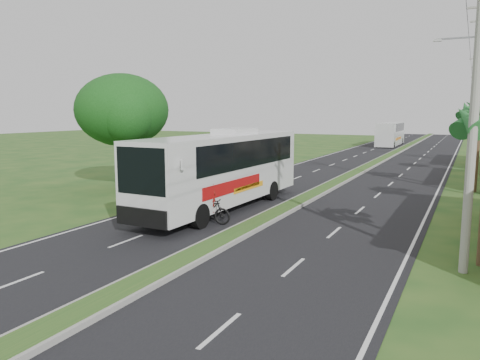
% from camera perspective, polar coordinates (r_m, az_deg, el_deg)
% --- Properties ---
extents(ground, '(180.00, 180.00, 0.00)m').
position_cam_1_polar(ground, '(17.18, -4.63, -8.92)').
color(ground, '#204B1B').
rests_on(ground, ground).
extents(road_asphalt, '(14.00, 160.00, 0.02)m').
position_cam_1_polar(road_asphalt, '(35.44, 12.30, -0.10)').
color(road_asphalt, black).
rests_on(road_asphalt, ground).
extents(median_strip, '(1.20, 160.00, 0.18)m').
position_cam_1_polar(median_strip, '(35.43, 12.30, 0.05)').
color(median_strip, gray).
rests_on(median_strip, ground).
extents(lane_edge_left, '(0.12, 160.00, 0.01)m').
position_cam_1_polar(lane_edge_left, '(37.62, 2.36, 0.55)').
color(lane_edge_left, silver).
rests_on(lane_edge_left, ground).
extents(lane_edge_right, '(0.12, 160.00, 0.01)m').
position_cam_1_polar(lane_edge_right, '(34.45, 23.15, -0.84)').
color(lane_edge_right, silver).
rests_on(lane_edge_right, ground).
extents(palm_verge_c, '(2.40, 2.40, 5.85)m').
position_cam_1_polar(palm_verge_c, '(33.03, 27.22, 7.48)').
color(palm_verge_c, '#473321').
rests_on(palm_verge_c, ground).
extents(shade_tree, '(6.30, 6.00, 7.54)m').
position_cam_1_polar(shade_tree, '(31.68, -14.29, 7.97)').
color(shade_tree, '#473321').
rests_on(shade_tree, ground).
extents(utility_pole_a, '(1.60, 0.28, 11.00)m').
position_cam_1_polar(utility_pole_a, '(16.04, 26.80, 9.55)').
color(utility_pole_a, gray).
rests_on(utility_pole_a, ground).
extents(utility_pole_b, '(3.20, 0.28, 12.00)m').
position_cam_1_polar(utility_pole_b, '(32.05, 26.78, 9.54)').
color(utility_pole_b, gray).
rests_on(utility_pole_b, ground).
extents(utility_pole_c, '(1.60, 0.28, 11.00)m').
position_cam_1_polar(utility_pole_c, '(52.03, 26.75, 8.10)').
color(utility_pole_c, gray).
rests_on(utility_pole_c, ground).
extents(utility_pole_d, '(1.60, 0.28, 10.50)m').
position_cam_1_polar(utility_pole_d, '(72.03, 26.72, 7.72)').
color(utility_pole_d, gray).
rests_on(utility_pole_d, ground).
extents(coach_bus_main, '(3.11, 13.07, 4.20)m').
position_cam_1_polar(coach_bus_main, '(24.40, -2.01, 1.79)').
color(coach_bus_main, silver).
rests_on(coach_bus_main, ground).
extents(coach_bus_far, '(2.75, 11.96, 3.47)m').
position_cam_1_polar(coach_bus_far, '(74.15, 17.88, 5.52)').
color(coach_bus_far, silver).
rests_on(coach_bus_far, ground).
extents(motorcyclist, '(2.04, 0.75, 2.20)m').
position_cam_1_polar(motorcyclist, '(21.31, -3.71, -3.36)').
color(motorcyclist, black).
rests_on(motorcyclist, ground).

